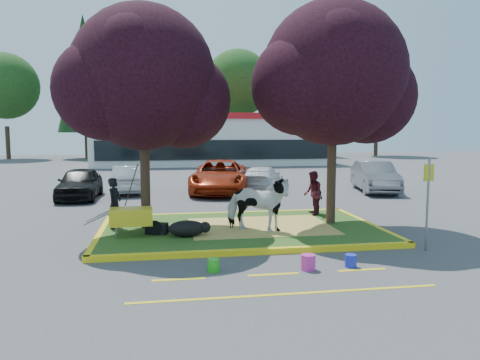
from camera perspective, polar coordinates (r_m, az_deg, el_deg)
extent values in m
plane|color=#424244|center=(14.14, 0.09, -6.35)|extent=(90.00, 90.00, 0.00)
cube|color=#254716|center=(14.13, 0.09, -6.05)|extent=(8.00, 5.00, 0.15)
cube|color=yellow|center=(11.66, 2.22, -8.71)|extent=(8.30, 0.16, 0.15)
cube|color=yellow|center=(16.63, -1.39, -4.18)|extent=(8.30, 0.16, 0.15)
cube|color=yellow|center=(14.06, -16.65, -6.38)|extent=(0.16, 5.30, 0.15)
cube|color=yellow|center=(15.33, 15.38, -5.30)|extent=(0.16, 5.30, 0.15)
cube|color=#C7B752|center=(14.22, 2.49, -5.65)|extent=(4.20, 3.00, 0.01)
cylinder|color=black|center=(14.07, -11.51, 1.35)|extent=(0.28, 0.28, 3.53)
sphere|color=black|center=(14.10, -11.74, 12.13)|extent=(4.20, 4.20, 4.20)
sphere|color=black|center=(14.25, -6.95, 9.60)|extent=(2.86, 2.86, 2.86)
sphere|color=black|center=(13.84, -16.18, 10.55)|extent=(2.86, 2.86, 2.86)
cylinder|color=black|center=(14.79, 11.11, 1.92)|extent=(0.28, 0.28, 3.70)
sphere|color=black|center=(14.85, 11.34, 12.65)|extent=(4.40, 4.40, 4.40)
sphere|color=black|center=(15.44, 15.29, 9.84)|extent=(2.99, 2.99, 2.99)
sphere|color=black|center=(14.18, 7.50, 11.42)|extent=(2.99, 2.99, 2.99)
cube|color=yellow|center=(9.91, -7.48, -11.93)|extent=(1.10, 0.12, 0.01)
cube|color=yellow|center=(10.16, 4.09, -11.41)|extent=(1.10, 0.12, 0.01)
cube|color=yellow|center=(10.79, 14.66, -10.55)|extent=(1.10, 0.12, 0.01)
cube|color=yellow|center=(9.06, 5.92, -13.66)|extent=(6.00, 0.10, 0.01)
cube|color=silver|center=(41.85, -3.58, 4.75)|extent=(20.00, 8.00, 4.00)
cube|color=red|center=(41.85, -3.60, 7.70)|extent=(20.40, 8.40, 0.50)
cube|color=black|center=(37.84, -2.94, 3.69)|extent=(19.00, 0.10, 1.60)
cylinder|color=black|center=(53.97, -26.44, 4.11)|extent=(0.44, 0.44, 3.36)
sphere|color=#143811|center=(54.13, -26.74, 10.21)|extent=(6.72, 6.72, 6.72)
cylinder|color=black|center=(51.21, -18.17, 4.68)|extent=(0.44, 0.44, 3.92)
cone|color=black|center=(51.50, -18.43, 12.17)|extent=(5.60, 5.60, 11.90)
cylinder|color=black|center=(52.14, -9.16, 4.47)|extent=(0.44, 0.44, 3.08)
sphere|color=#143811|center=(52.25, -9.26, 10.27)|extent=(6.16, 6.16, 6.16)
cylinder|color=black|center=(51.80, -0.24, 4.85)|extent=(0.44, 0.44, 3.64)
sphere|color=#143811|center=(52.02, -0.24, 11.74)|extent=(7.28, 7.28, 7.28)
cylinder|color=black|center=(54.14, 8.09, 4.77)|extent=(0.44, 0.44, 3.50)
cone|color=black|center=(54.32, 8.19, 11.11)|extent=(5.00, 5.00, 10.62)
cylinder|color=black|center=(56.16, 16.23, 4.50)|extent=(0.44, 0.44, 3.22)
sphere|color=#143811|center=(56.28, 16.41, 10.12)|extent=(6.44, 6.44, 6.44)
imported|color=white|center=(13.32, 2.13, -2.98)|extent=(2.08, 1.56, 1.60)
ellipsoid|color=black|center=(12.94, -6.49, -5.89)|extent=(1.17, 0.90, 0.44)
imported|color=black|center=(14.28, -15.03, -2.76)|extent=(0.54, 0.64, 1.50)
imported|color=#40121D|center=(16.16, 8.86, -1.57)|extent=(0.67, 0.81, 1.51)
imported|color=black|center=(16.54, 9.28, -2.04)|extent=(0.43, 0.72, 1.15)
cylinder|color=black|center=(13.22, -10.36, -5.77)|extent=(0.41, 0.10, 0.41)
cylinder|color=slate|center=(13.05, -14.90, -6.29)|extent=(0.04, 0.04, 0.30)
cylinder|color=slate|center=(13.54, -14.70, -5.84)|extent=(0.04, 0.04, 0.30)
cube|color=yellow|center=(13.18, -13.12, -4.35)|extent=(1.16, 0.73, 0.46)
cylinder|color=slate|center=(13.02, -16.96, -4.49)|extent=(0.74, 0.07, 0.37)
cylinder|color=slate|center=(13.51, -16.68, -4.10)|extent=(0.74, 0.07, 0.37)
cube|color=black|center=(13.41, -10.11, -5.83)|extent=(0.66, 0.49, 0.30)
cube|color=black|center=(13.55, -7.27, -5.78)|extent=(0.51, 0.39, 0.24)
cylinder|color=slate|center=(12.73, 21.89, -2.79)|extent=(0.06, 0.06, 2.37)
cube|color=gold|center=(12.63, 22.04, 0.83)|extent=(0.33, 0.13, 0.43)
cylinder|color=green|center=(10.32, -3.26, -10.33)|extent=(0.35, 0.35, 0.28)
cylinder|color=#CE2D99|center=(10.52, 8.30, -9.90)|extent=(0.33, 0.33, 0.34)
cylinder|color=#1929CB|center=(10.93, 13.35, -9.55)|extent=(0.31, 0.31, 0.28)
imported|color=black|center=(21.88, -18.95, -0.37)|extent=(1.71, 4.10, 1.39)
imported|color=#A0A4A8|center=(23.29, -13.42, 0.09)|extent=(1.56, 4.04, 1.31)
imported|color=#9D270D|center=(22.71, -2.48, 0.44)|extent=(3.59, 6.05, 1.58)
imported|color=silver|center=(23.63, 2.73, 0.21)|extent=(3.15, 4.49, 1.21)
imported|color=#5C5E64|center=(23.92, 16.11, 0.39)|extent=(2.48, 4.75, 1.49)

